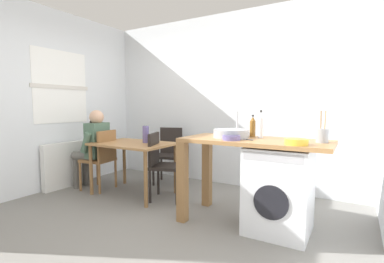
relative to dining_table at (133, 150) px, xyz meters
The scene contains 20 objects.
ground_plane 1.22m from the dining_table, 32.17° to the right, with size 5.46×5.46×0.00m, color slate.
wall_back 1.64m from the dining_table, 53.87° to the left, with size 4.60×0.10×2.70m, color silver.
wall_window_side 1.56m from the dining_table, 156.76° to the right, with size 0.12×3.80×2.70m.
radiator 1.21m from the dining_table, 167.65° to the right, with size 0.10×0.80×0.70m, color white.
dining_table is the anchor object (origin of this frame).
chair_person_seat 0.57m from the dining_table, behind, with size 0.45×0.45×0.90m.
chair_opposite 0.50m from the dining_table, ahead, with size 0.51×0.51×0.90m.
chair_spare_by_wall 0.79m from the dining_table, 84.14° to the left, with size 0.50×0.50×0.90m.
seated_person 0.72m from the dining_table, behind, with size 0.52×0.53×1.20m.
kitchen_counter 1.62m from the dining_table, ahead, with size 1.50×0.68×0.92m.
washing_machine 2.10m from the dining_table, ahead, with size 0.60×0.61×0.86m.
sink_basin 1.59m from the dining_table, ahead, with size 0.38×0.38×0.09m, color #9EA0A5.
tap 1.61m from the dining_table, ahead, with size 0.02×0.02×0.28m, color #B2B2B7.
bottle_tall_green 1.76m from the dining_table, ahead, with size 0.06×0.06×0.24m.
bottle_squat_brown 1.89m from the dining_table, ahead, with size 0.06×0.06×0.30m.
mixing_bowl 1.71m from the dining_table, 12.38° to the right, with size 0.18×0.18×0.05m.
utensil_crock 2.47m from the dining_table, ahead, with size 0.11×0.11×0.30m.
colander 2.32m from the dining_table, ahead, with size 0.20×0.20×0.06m.
vase 0.28m from the dining_table, 33.69° to the left, with size 0.09×0.09×0.24m, color slate.
scissors 1.81m from the dining_table, ahead, with size 0.15×0.06×0.01m.
Camera 1 is at (1.84, -2.40, 1.26)m, focal length 26.09 mm.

